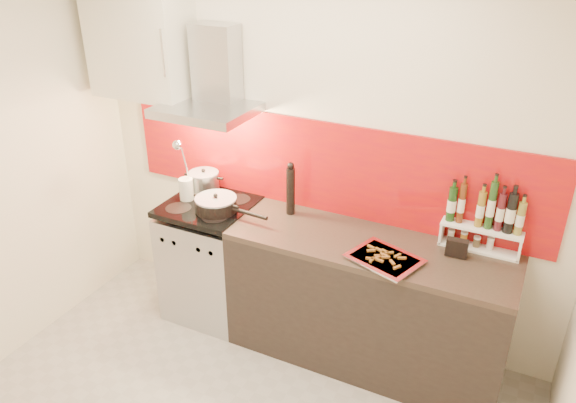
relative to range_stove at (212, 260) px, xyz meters
The scene contains 13 objects.
back_wall 1.15m from the range_stove, 23.53° to the left, with size 3.40×0.02×2.60m, color silver.
backsplash 1.12m from the range_stove, 21.33° to the left, with size 3.00×0.02×0.64m, color #9F0817.
range_stove is the anchor object (origin of this frame).
counter 1.20m from the range_stove, ahead, with size 1.80×0.60×0.90m.
range_hood 1.31m from the range_stove, 90.00° to the left, with size 0.62×0.50×0.61m.
upper_cabinet 1.61m from the range_stove, 166.72° to the left, with size 0.70×0.35×0.72m, color beige.
stock_pot 0.58m from the range_stove, 130.61° to the left, with size 0.22×0.22×0.19m.
saute_pan 0.54m from the range_stove, 28.91° to the right, with size 0.56×0.29×0.13m.
utensil_jar 0.63m from the range_stove, behind, with size 0.10×0.15×0.48m.
pepper_mill 0.87m from the range_stove, 14.47° to the left, with size 0.06×0.06×0.38m.
step_shelf 1.95m from the range_stove, ahead, with size 0.48×0.13×0.46m.
caddy_box 1.78m from the range_stove, ahead, with size 0.13×0.05×0.11m, color black.
baking_tray 1.43m from the range_stove, ahead, with size 0.48×0.42×0.03m.
Camera 1 is at (1.37, -1.82, 2.70)m, focal length 35.00 mm.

